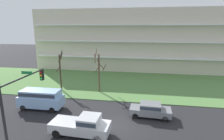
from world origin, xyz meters
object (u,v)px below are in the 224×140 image
(tree_far_left, at_px, (60,71))
(traffic_signal_mast, at_px, (20,100))
(pickup_silver_center_right, at_px, (83,125))
(tree_left, at_px, (99,71))
(sedan_gray_center_left, at_px, (150,109))
(van_blue_near_left, at_px, (41,98))

(tree_far_left, height_order, traffic_signal_mast, tree_far_left)
(tree_far_left, distance_m, pickup_silver_center_right, 13.21)
(tree_far_left, relative_size, tree_left, 0.97)
(tree_far_left, height_order, pickup_silver_center_right, tree_far_left)
(tree_far_left, bearing_deg, sedan_gray_center_left, -25.95)
(pickup_silver_center_right, bearing_deg, tree_left, 98.57)
(tree_far_left, bearing_deg, traffic_signal_mast, -76.44)
(tree_far_left, bearing_deg, tree_left, 2.57)
(tree_far_left, xyz_separation_m, traffic_signal_mast, (3.32, -13.76, 1.18))
(tree_left, xyz_separation_m, sedan_gray_center_left, (7.27, -6.72, -2.38))
(tree_far_left, xyz_separation_m, van_blue_near_left, (0.40, -6.45, -1.75))
(van_blue_near_left, distance_m, sedan_gray_center_left, 12.87)
(tree_left, height_order, pickup_silver_center_right, tree_left)
(van_blue_near_left, bearing_deg, pickup_silver_center_right, 145.59)
(pickup_silver_center_right, height_order, traffic_signal_mast, traffic_signal_mast)
(tree_left, bearing_deg, traffic_signal_mast, -100.76)
(pickup_silver_center_right, bearing_deg, van_blue_near_left, 148.99)
(tree_far_left, distance_m, tree_left, 5.99)
(van_blue_near_left, height_order, pickup_silver_center_right, van_blue_near_left)
(tree_left, distance_m, traffic_signal_mast, 14.32)
(pickup_silver_center_right, bearing_deg, sedan_gray_center_left, 39.18)
(tree_far_left, distance_m, traffic_signal_mast, 14.20)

